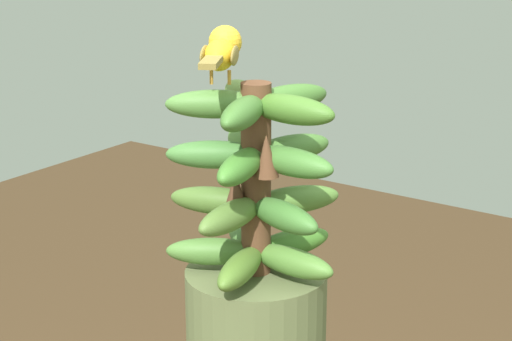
# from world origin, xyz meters

# --- Properties ---
(banana_bunch) EXTENTS (0.26, 0.26, 0.28)m
(banana_bunch) POSITION_xyz_m (-0.00, 0.00, 1.46)
(banana_bunch) COLOR brown
(banana_bunch) RESTS_ON banana_tree
(perched_bird) EXTENTS (0.11, 0.17, 0.07)m
(perched_bird) POSITION_xyz_m (0.04, 0.03, 1.64)
(perched_bird) COLOR #C68933
(perched_bird) RESTS_ON banana_bunch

